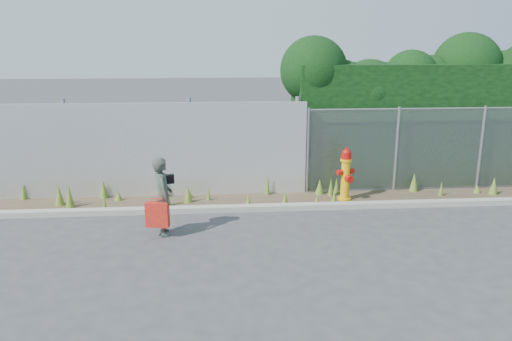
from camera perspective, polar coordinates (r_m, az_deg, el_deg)
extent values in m
plane|color=#3B3B3E|center=(9.16, 2.59, -8.27)|extent=(80.00, 80.00, 0.00)
cube|color=gray|center=(10.80, 1.42, -4.25)|extent=(16.00, 0.22, 0.12)
cube|color=#463728|center=(11.39, 1.11, -3.53)|extent=(16.00, 1.20, 0.01)
cone|color=#4C6B20|center=(11.32, -7.77, -2.71)|extent=(0.20, 0.20, 0.41)
cone|color=#4C6B20|center=(11.24, 8.90, -3.17)|extent=(0.17, 0.17, 0.31)
cone|color=#4C6B20|center=(12.04, -17.03, -2.10)|extent=(0.19, 0.19, 0.44)
cone|color=#4C6B20|center=(11.77, 1.33, -1.66)|extent=(0.12, 0.12, 0.50)
cone|color=#4C6B20|center=(11.93, 7.28, -1.89)|extent=(0.22, 0.22, 0.37)
cone|color=#4C6B20|center=(13.06, 25.52, -1.64)|extent=(0.21, 0.21, 0.43)
cone|color=#4C6B20|center=(11.60, -20.54, -2.80)|extent=(0.19, 0.19, 0.53)
cone|color=#4C6B20|center=(11.14, -10.21, -2.89)|extent=(0.20, 0.20, 0.49)
cone|color=#4C6B20|center=(12.02, 9.18, -1.74)|extent=(0.14, 0.14, 0.41)
cone|color=#4C6B20|center=(12.61, 17.61, -1.32)|extent=(0.22, 0.22, 0.47)
cone|color=#4C6B20|center=(11.10, 3.34, -3.20)|extent=(0.15, 0.15, 0.32)
cone|color=#4C6B20|center=(11.65, -7.49, -2.75)|extent=(0.12, 0.12, 0.20)
cone|color=#4C6B20|center=(12.49, 20.40, -2.02)|extent=(0.11, 0.11, 0.34)
cone|color=#4C6B20|center=(11.80, -15.45, -2.86)|extent=(0.19, 0.19, 0.23)
cone|color=#4C6B20|center=(10.91, -0.88, -3.49)|extent=(0.15, 0.15, 0.32)
cone|color=#4C6B20|center=(11.25, -16.91, -3.58)|extent=(0.09, 0.09, 0.33)
cone|color=#4C6B20|center=(12.60, -24.94, -2.23)|extent=(0.08, 0.08, 0.39)
cone|color=#4C6B20|center=(13.06, 23.94, -1.99)|extent=(0.18, 0.18, 0.20)
cone|color=#4C6B20|center=(11.80, -10.47, -1.85)|extent=(0.17, 0.17, 0.51)
cone|color=#4C6B20|center=(11.74, -20.51, -2.68)|extent=(0.09, 0.09, 0.50)
cone|color=#4C6B20|center=(11.10, 6.98, -3.37)|extent=(0.13, 0.13, 0.29)
cone|color=#4C6B20|center=(12.61, -25.04, -2.26)|extent=(0.14, 0.14, 0.38)
cone|color=#4C6B20|center=(11.86, -21.57, -2.68)|extent=(0.21, 0.21, 0.47)
cone|color=#4C6B20|center=(11.44, -5.42, -2.71)|extent=(0.10, 0.10, 0.32)
cone|color=#4C6B20|center=(11.79, 8.55, -1.95)|extent=(0.14, 0.14, 0.44)
cube|color=silver|center=(11.83, -15.04, 2.16)|extent=(8.50, 0.08, 2.20)
cylinder|color=gray|center=(12.22, -20.73, 2.34)|extent=(0.10, 0.10, 2.30)
cylinder|color=gray|center=(11.75, -7.50, 2.71)|extent=(0.10, 0.10, 2.30)
cylinder|color=gray|center=(11.88, 4.65, 2.92)|extent=(0.10, 0.10, 2.30)
cube|color=gray|center=(12.80, 20.16, 2.23)|extent=(6.50, 0.03, 2.00)
cylinder|color=gray|center=(12.64, 20.56, 6.66)|extent=(6.50, 0.04, 0.04)
cylinder|color=gray|center=(11.83, 5.92, 2.22)|extent=(0.07, 0.07, 2.05)
cylinder|color=gray|center=(12.40, 15.75, 2.32)|extent=(0.07, 0.07, 2.05)
cylinder|color=gray|center=(13.27, 24.30, 2.35)|extent=(0.07, 0.07, 2.05)
cube|color=black|center=(13.73, 19.79, 5.20)|extent=(7.30, 1.60, 3.00)
sphere|color=black|center=(12.54, 6.59, 11.35)|extent=(1.65, 1.65, 1.65)
sphere|color=black|center=(12.85, 9.62, 8.86)|extent=(1.60, 1.60, 1.60)
sphere|color=black|center=(12.94, 12.81, 8.92)|extent=(1.54, 1.54, 1.54)
sphere|color=black|center=(13.32, 17.25, 10.07)|extent=(1.40, 1.40, 1.40)
sphere|color=black|center=(13.64, 19.28, 10.03)|extent=(1.12, 1.12, 1.12)
sphere|color=black|center=(14.10, 22.90, 10.88)|extent=(1.73, 1.73, 1.73)
sphere|color=black|center=(14.55, 26.36, 8.96)|extent=(1.66, 1.66, 1.66)
cylinder|color=#ECAC0C|center=(11.65, 10.06, -3.20)|extent=(0.31, 0.31, 0.07)
cylinder|color=#ECAC0C|center=(11.52, 10.16, -1.15)|extent=(0.20, 0.20, 0.93)
cylinder|color=#ECAC0C|center=(11.40, 10.27, 1.20)|extent=(0.26, 0.26, 0.05)
cylinder|color=#B20F0A|center=(11.38, 10.29, 1.57)|extent=(0.23, 0.23, 0.11)
sphere|color=#B20F0A|center=(11.36, 10.30, 1.95)|extent=(0.21, 0.21, 0.21)
cylinder|color=#B20F0A|center=(11.34, 10.33, 2.49)|extent=(0.05, 0.05, 0.05)
cylinder|color=#B20F0A|center=(11.43, 9.46, -0.14)|extent=(0.11, 0.12, 0.12)
cylinder|color=#B20F0A|center=(11.50, 10.94, -0.11)|extent=(0.11, 0.12, 0.12)
cylinder|color=#B20F0A|center=(11.36, 10.37, -0.97)|extent=(0.16, 0.13, 0.16)
imported|color=#106750|center=(9.46, -10.63, -2.92)|extent=(0.48, 0.62, 1.49)
cube|color=#C5390B|center=(9.41, -11.20, -4.97)|extent=(0.42, 0.16, 0.47)
cylinder|color=#C5390B|center=(9.31, -11.30, -3.16)|extent=(0.20, 0.02, 0.02)
cube|color=black|center=(9.62, -10.04, -0.97)|extent=(0.23, 0.10, 0.17)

